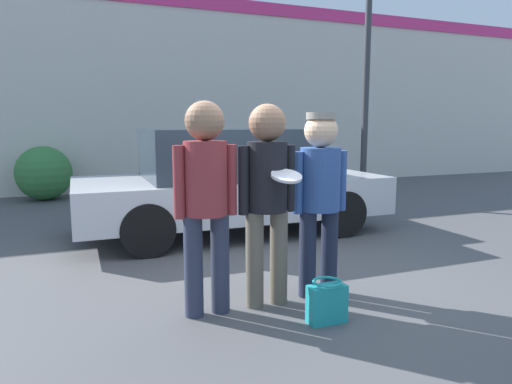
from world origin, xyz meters
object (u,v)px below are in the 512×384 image
shrub (44,173)px  street_lamp (377,14)px  person_right (320,188)px  person_middle_with_frisbee (267,188)px  parked_car_near (230,182)px  person_left (206,190)px  handbag (327,302)px

shrub → street_lamp: bearing=-24.5°
person_right → person_middle_with_frisbee: bearing=-175.0°
parked_car_near → shrub: size_ratio=3.87×
person_right → street_lamp: size_ratio=0.28×
person_middle_with_frisbee → parked_car_near: (0.55, 2.62, -0.28)m
street_lamp → shrub: 7.19m
person_left → person_middle_with_frisbee: (0.52, -0.00, -0.01)m
person_right → handbag: bearing=-112.8°
person_left → handbag: bearing=-31.8°
street_lamp → shrub: size_ratio=5.34×
shrub → handbag: size_ratio=3.24×
parked_car_near → handbag: size_ratio=12.54×
person_right → parked_car_near: size_ratio=0.38×
street_lamp → handbag: bearing=-128.8°
person_left → street_lamp: (4.40, 3.97, 2.54)m
parked_car_near → shrub: bearing=122.8°
person_middle_with_frisbee → handbag: person_middle_with_frisbee is taller
shrub → person_middle_with_frisbee: bearing=-72.8°
person_left → shrub: size_ratio=1.56×
street_lamp → person_left: bearing=-138.0°
shrub → person_right: bearing=-68.7°
person_middle_with_frisbee → person_left: bearing=179.7°
parked_car_near → street_lamp: (3.33, 1.35, 2.83)m
person_middle_with_frisbee → handbag: 1.02m
street_lamp → shrub: (-5.95, 2.71, -3.01)m
person_left → parked_car_near: person_left is taller
street_lamp → person_middle_with_frisbee: bearing=-134.3°
parked_car_near → handbag: (-0.26, -3.12, -0.56)m
parked_car_near → street_lamp: street_lamp is taller
parked_car_near → person_right: bearing=-90.8°
person_right → shrub: (-2.58, 6.64, -0.42)m
person_right → handbag: (-0.23, -0.55, -0.81)m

